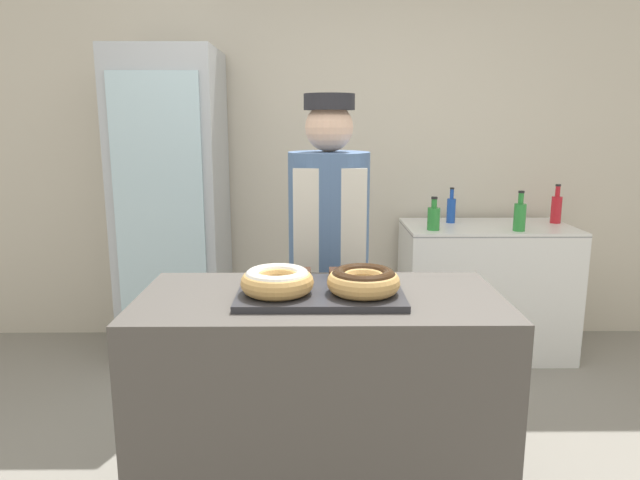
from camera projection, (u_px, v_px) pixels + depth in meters
name	position (u px, v px, depth m)	size (l,w,h in m)	color
wall_back	(318.00, 150.00, 4.02)	(8.00, 0.06, 2.70)	beige
display_counter	(320.00, 416.00, 2.12)	(1.29, 0.63, 0.94)	#4C4742
serving_tray	(320.00, 292.00, 2.02)	(0.58, 0.40, 0.02)	#2D2D33
donut_light_glaze	(277.00, 280.00, 1.95)	(0.25, 0.25, 0.09)	tan
donut_chocolate_glaze	(363.00, 280.00, 1.96)	(0.25, 0.25, 0.09)	tan
brownie_back_left	(300.00, 273.00, 2.16)	(0.08, 0.08, 0.03)	black
brownie_back_right	(340.00, 273.00, 2.16)	(0.08, 0.08, 0.03)	black
baker_person	(329.00, 266.00, 2.68)	(0.37, 0.37, 1.66)	#4C4C51
beverage_fridge	(173.00, 208.00, 3.70)	(0.64, 0.67, 1.99)	#ADB2B7
chest_freezer	(484.00, 288.00, 3.84)	(1.09, 0.61, 0.87)	white
bottle_green	(520.00, 216.00, 3.54)	(0.07, 0.07, 0.25)	#2D8C38
bottle_blue	(451.00, 209.00, 3.83)	(0.06, 0.06, 0.24)	#1E4CB2
bottle_red	(556.00, 208.00, 3.82)	(0.07, 0.07, 0.26)	red
bottle_green_b	(434.00, 217.00, 3.57)	(0.08, 0.08, 0.21)	#2D8C38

